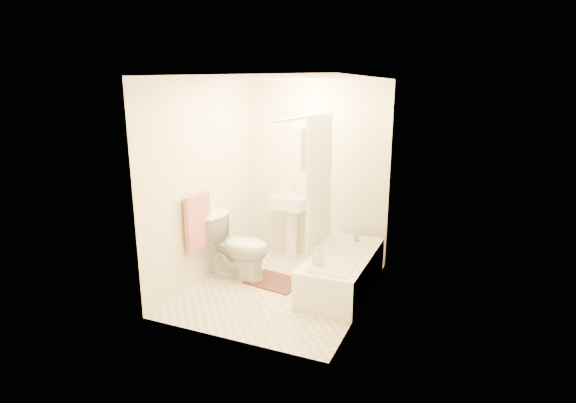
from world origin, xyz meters
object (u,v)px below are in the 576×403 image
at_px(toilet, 238,247).
at_px(bathtub, 342,271).
at_px(soap_bottle, 318,256).
at_px(bath_mat, 275,281).
at_px(sink, 291,223).

xyz_separation_m(toilet, bathtub, (1.28, 0.20, -0.19)).
bearing_deg(soap_bottle, toilet, 167.95).
xyz_separation_m(toilet, bath_mat, (0.49, 0.03, -0.39)).
distance_m(toilet, sink, 1.01).
distance_m(bath_mat, soap_bottle, 0.87).
height_order(sink, bathtub, sink).
bearing_deg(bathtub, toilet, -171.11).
distance_m(bathtub, soap_bottle, 0.56).
bearing_deg(sink, toilet, -99.50).
bearing_deg(bath_mat, sink, 100.84).
xyz_separation_m(bathtub, soap_bottle, (-0.15, -0.44, 0.32)).
distance_m(toilet, soap_bottle, 1.16).
relative_size(toilet, sink, 0.86).
bearing_deg(soap_bottle, bathtub, 70.77).
bearing_deg(sink, bath_mat, -70.86).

